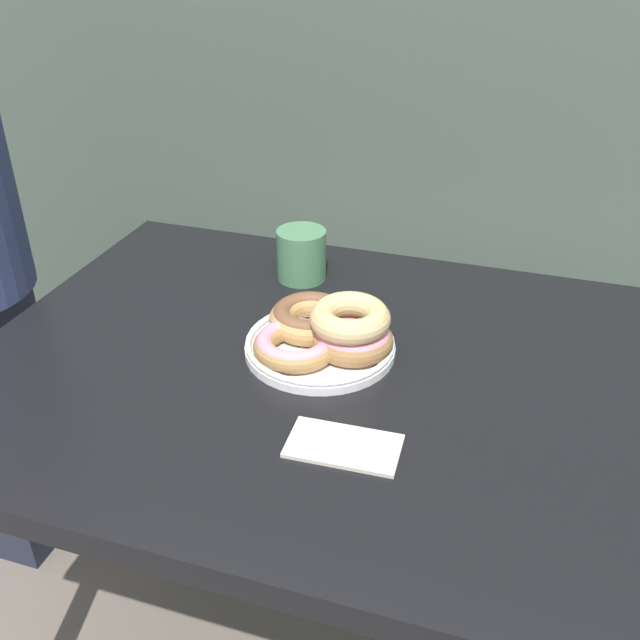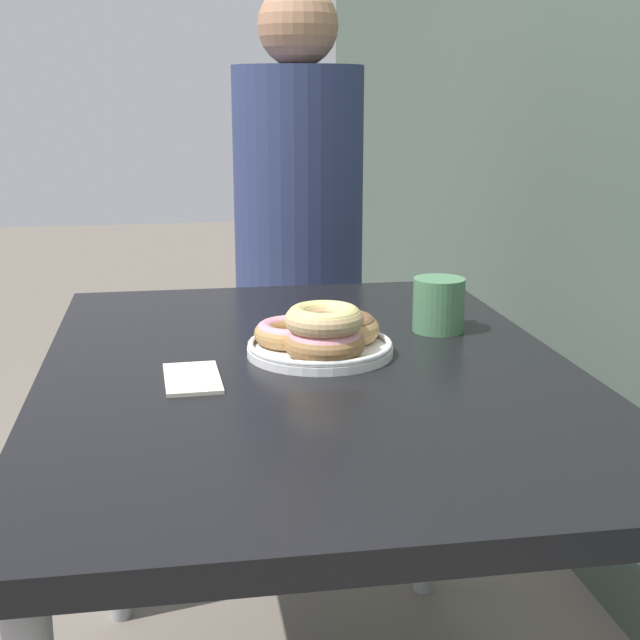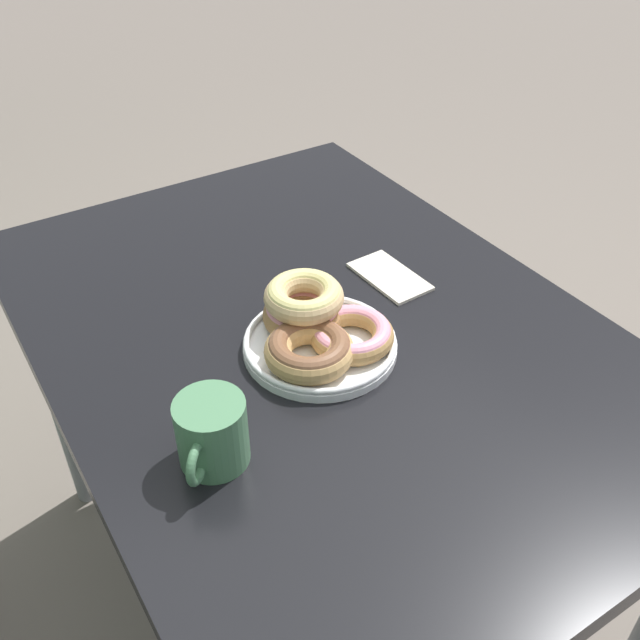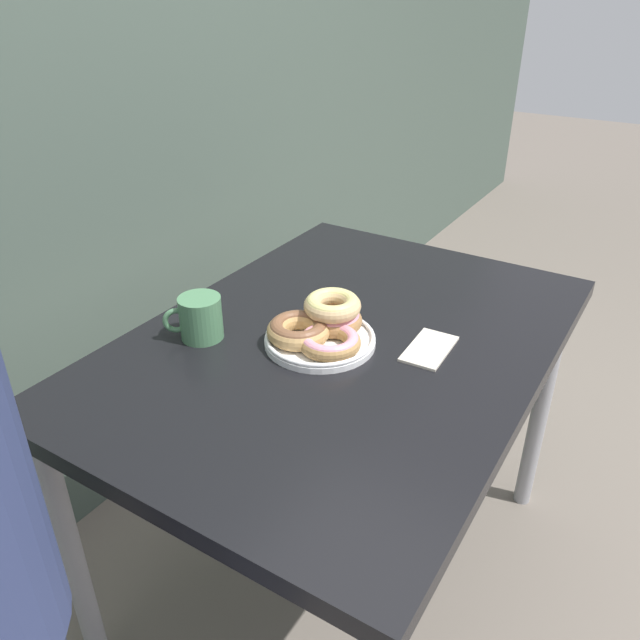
{
  "view_description": "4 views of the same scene",
  "coord_description": "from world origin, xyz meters",
  "px_view_note": "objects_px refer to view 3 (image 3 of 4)",
  "views": [
    {
      "loc": [
        0.24,
        -0.57,
        1.41
      ],
      "look_at": [
        -0.06,
        0.36,
        0.83
      ],
      "focal_mm": 40.0,
      "sensor_mm": 36.0,
      "label": 1
    },
    {
      "loc": [
        1.36,
        0.12,
        1.2
      ],
      "look_at": [
        -0.06,
        0.36,
        0.83
      ],
      "focal_mm": 50.0,
      "sensor_mm": 36.0,
      "label": 2
    },
    {
      "loc": [
        -0.79,
        0.82,
        1.51
      ],
      "look_at": [
        -0.06,
        0.36,
        0.83
      ],
      "focal_mm": 40.0,
      "sensor_mm": 36.0,
      "label": 3
    },
    {
      "loc": [
        -1.06,
        -0.27,
        1.49
      ],
      "look_at": [
        -0.06,
        0.36,
        0.83
      ],
      "focal_mm": 35.0,
      "sensor_mm": 36.0,
      "label": 4
    }
  ],
  "objects_px": {
    "donut_plate": "(317,329)",
    "napkin": "(390,276)",
    "dining_table": "(316,361)",
    "coffee_mug": "(211,433)"
  },
  "relations": [
    {
      "from": "napkin",
      "to": "dining_table",
      "type": "bearing_deg",
      "value": 104.33
    },
    {
      "from": "dining_table",
      "to": "donut_plate",
      "type": "xyz_separation_m",
      "value": [
        -0.05,
        0.03,
        0.12
      ]
    },
    {
      "from": "donut_plate",
      "to": "napkin",
      "type": "xyz_separation_m",
      "value": [
        0.1,
        -0.22,
        -0.03
      ]
    },
    {
      "from": "donut_plate",
      "to": "coffee_mug",
      "type": "xyz_separation_m",
      "value": [
        -0.12,
        0.24,
        0.01
      ]
    },
    {
      "from": "dining_table",
      "to": "napkin",
      "type": "relative_size",
      "value": 7.73
    },
    {
      "from": "donut_plate",
      "to": "napkin",
      "type": "height_order",
      "value": "donut_plate"
    },
    {
      "from": "donut_plate",
      "to": "napkin",
      "type": "relative_size",
      "value": 1.67
    },
    {
      "from": "donut_plate",
      "to": "napkin",
      "type": "distance_m",
      "value": 0.24
    },
    {
      "from": "coffee_mug",
      "to": "donut_plate",
      "type": "bearing_deg",
      "value": -62.83
    },
    {
      "from": "napkin",
      "to": "donut_plate",
      "type": "bearing_deg",
      "value": 113.93
    }
  ]
}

